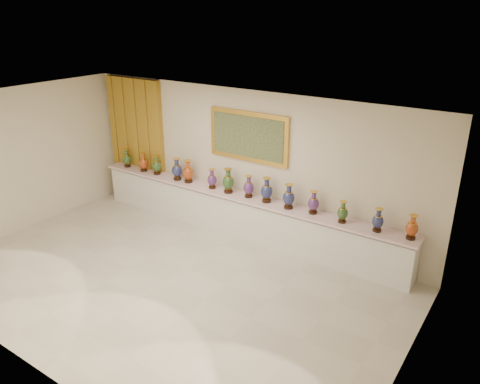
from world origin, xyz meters
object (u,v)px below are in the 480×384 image
(vase_1, at_px, (143,163))
(vase_2, at_px, (157,166))
(counter, at_px, (239,215))
(vase_0, at_px, (127,159))

(vase_1, relative_size, vase_2, 0.99)
(counter, relative_size, vase_0, 16.79)
(counter, distance_m, vase_0, 3.27)
(vase_0, bearing_deg, vase_1, -1.35)
(counter, bearing_deg, vase_1, -178.74)
(counter, bearing_deg, vase_2, -179.13)
(vase_0, relative_size, vase_2, 0.99)
(vase_1, bearing_deg, vase_2, 3.46)
(vase_0, height_order, vase_2, vase_2)
(vase_0, bearing_deg, counter, 0.80)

